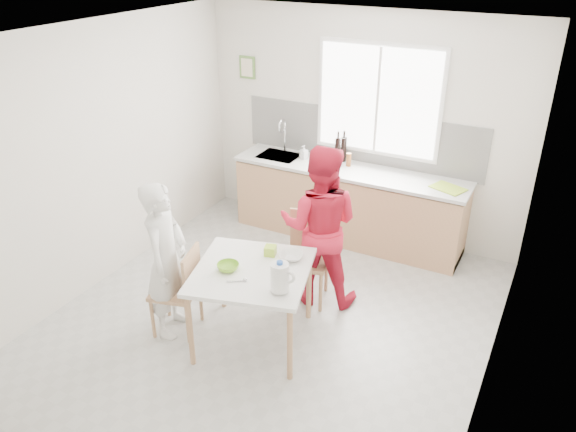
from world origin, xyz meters
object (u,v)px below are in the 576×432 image
(person_red, at_px, (320,226))
(milk_jug, at_px, (280,277))
(wine_bottle_a, at_px, (338,150))
(bowl_green, at_px, (228,267))
(bowl_white, at_px, (291,256))
(person_white, at_px, (166,260))
(wine_bottle_b, at_px, (344,149))
(chair_left, at_px, (181,287))
(dining_table, at_px, (252,277))
(chair_far, at_px, (307,252))

(person_red, xyz_separation_m, milk_jug, (0.15, -1.09, 0.08))
(wine_bottle_a, bearing_deg, bowl_green, -89.57)
(person_red, bearing_deg, bowl_white, 72.99)
(person_white, distance_m, bowl_green, 0.61)
(bowl_white, bearing_deg, wine_bottle_b, 100.20)
(chair_left, distance_m, wine_bottle_b, 2.73)
(bowl_green, xyz_separation_m, wine_bottle_a, (-0.02, 2.45, 0.28))
(dining_table, height_order, bowl_green, bowl_green)
(wine_bottle_b, bearing_deg, person_white, -103.09)
(chair_left, bearing_deg, wine_bottle_b, 153.85)
(chair_left, relative_size, chair_far, 0.94)
(dining_table, relative_size, chair_left, 1.40)
(chair_left, xyz_separation_m, chair_far, (0.78, 1.06, 0.03))
(person_red, distance_m, bowl_white, 0.58)
(dining_table, bearing_deg, wine_bottle_b, 93.71)
(wine_bottle_b, bearing_deg, chair_left, -100.82)
(person_white, xyz_separation_m, wine_bottle_a, (0.58, 2.56, 0.32))
(dining_table, bearing_deg, person_red, 75.07)
(wine_bottle_a, bearing_deg, person_red, -73.17)
(chair_far, relative_size, person_red, 0.56)
(person_red, height_order, milk_jug, person_red)
(bowl_white, relative_size, wine_bottle_b, 0.72)
(milk_jug, bearing_deg, chair_far, 88.65)
(milk_jug, bearing_deg, dining_table, 139.06)
(dining_table, bearing_deg, chair_left, -164.67)
(person_white, height_order, bowl_white, person_white)
(bowl_white, bearing_deg, chair_far, 100.32)
(person_white, bearing_deg, bowl_green, -94.73)
(person_white, bearing_deg, milk_jug, -103.99)
(bowl_green, relative_size, bowl_white, 0.91)
(chair_far, relative_size, bowl_green, 4.77)
(person_white, relative_size, bowl_white, 7.07)
(bowl_white, bearing_deg, chair_left, -150.41)
(chair_left, xyz_separation_m, person_white, (-0.12, -0.03, 0.28))
(milk_jug, distance_m, wine_bottle_a, 2.61)
(person_white, bearing_deg, wine_bottle_a, -28.02)
(bowl_green, bearing_deg, wine_bottle_b, 89.52)
(person_red, bearing_deg, wine_bottle_a, -88.50)
(chair_left, xyz_separation_m, wine_bottle_b, (0.50, 2.62, 0.59))
(chair_left, height_order, milk_jug, milk_jug)
(wine_bottle_a, bearing_deg, chair_left, -100.33)
(chair_left, xyz_separation_m, person_red, (0.90, 1.08, 0.35))
(bowl_green, height_order, wine_bottle_b, wine_bottle_b)
(dining_table, relative_size, chair_far, 1.31)
(chair_far, bearing_deg, person_white, -144.59)
(bowl_green, bearing_deg, person_red, 67.27)
(bowl_green, distance_m, bowl_white, 0.58)
(dining_table, xyz_separation_m, wine_bottle_b, (-0.16, 2.44, 0.38))
(chair_far, relative_size, person_white, 0.61)
(person_red, xyz_separation_m, wine_bottle_a, (-0.44, 1.45, 0.25))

